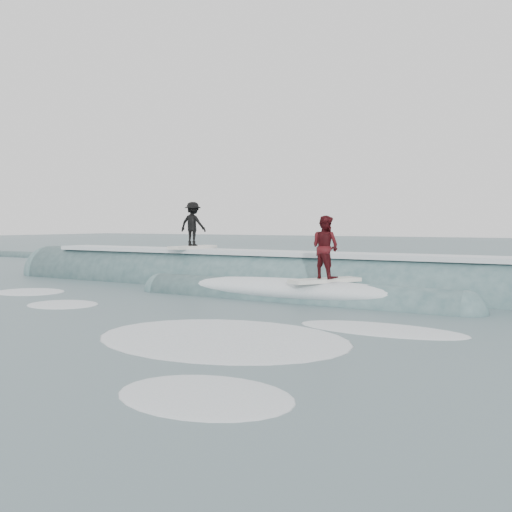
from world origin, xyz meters
The scene contains 6 objects.
ground centered at (0.00, 0.00, 0.00)m, with size 160.00×160.00×0.00m, color #425D60.
breaking_wave centered at (0.25, 6.45, 0.04)m, with size 22.86×3.93×2.29m.
surfer_black centered at (-3.11, 6.76, 1.98)m, with size 1.01×2.04×1.62m.
surfer_red centered at (2.79, 4.56, 1.37)m, with size 1.51×1.99×1.75m.
whitewater centered at (1.81, -0.01, 0.00)m, with size 13.75×7.40×0.10m.
far_swells centered at (-3.51, 17.65, 0.00)m, with size 39.20×8.65×0.80m.
Camera 1 is at (8.72, -9.22, 2.09)m, focal length 40.00 mm.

